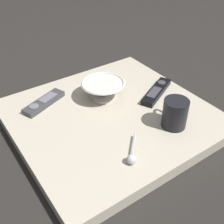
% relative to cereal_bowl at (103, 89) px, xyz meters
% --- Properties ---
extents(ground_plane, '(6.00, 6.00, 0.00)m').
position_rel_cereal_bowl_xyz_m(ground_plane, '(0.09, -0.03, -0.08)').
color(ground_plane, black).
extents(table, '(0.63, 0.66, 0.04)m').
position_rel_cereal_bowl_xyz_m(table, '(0.09, -0.03, -0.06)').
color(table, '#B7AD99').
rests_on(table, ground).
extents(cereal_bowl, '(0.16, 0.16, 0.07)m').
position_rel_cereal_bowl_xyz_m(cereal_bowl, '(0.00, 0.00, 0.00)').
color(cereal_bowl, beige).
rests_on(cereal_bowl, table).
extents(coffee_mug, '(0.11, 0.08, 0.10)m').
position_rel_cereal_bowl_xyz_m(coffee_mug, '(0.27, 0.10, 0.01)').
color(coffee_mug, black).
rests_on(coffee_mug, table).
extents(teaspoon, '(0.10, 0.09, 0.03)m').
position_rel_cereal_bowl_xyz_m(teaspoon, '(0.32, -0.11, -0.02)').
color(teaspoon, silver).
rests_on(teaspoon, table).
extents(tv_remote_near, '(0.11, 0.18, 0.02)m').
position_rel_cereal_bowl_xyz_m(tv_remote_near, '(-0.09, -0.20, -0.03)').
color(tv_remote_near, '#38383D').
rests_on(tv_remote_near, table).
extents(tv_remote_far, '(0.13, 0.20, 0.02)m').
position_rel_cereal_bowl_xyz_m(tv_remote_far, '(0.09, 0.18, -0.03)').
color(tv_remote_far, black).
rests_on(tv_remote_far, table).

